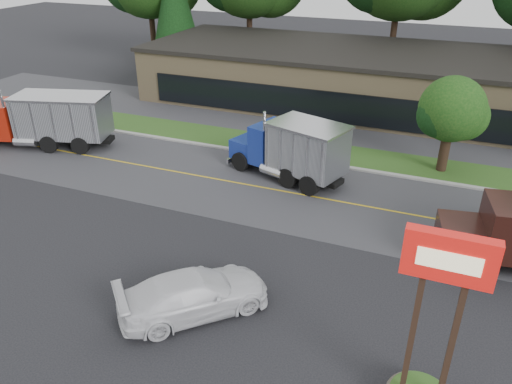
{
  "coord_description": "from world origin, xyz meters",
  "views": [
    {
      "loc": [
        9.9,
        -13.46,
        12.23
      ],
      "look_at": [
        2.36,
        5.18,
        1.8
      ],
      "focal_mm": 35.0,
      "sensor_mm": 36.0,
      "label": 1
    }
  ],
  "objects_px": {
    "dump_truck_blue": "(293,148)",
    "rally_car": "(194,294)",
    "dump_truck_red": "(43,119)",
    "bilo_sign": "(428,357)"
  },
  "relations": [
    {
      "from": "bilo_sign",
      "to": "rally_car",
      "type": "height_order",
      "value": "bilo_sign"
    },
    {
      "from": "bilo_sign",
      "to": "rally_car",
      "type": "relative_size",
      "value": 1.09
    },
    {
      "from": "dump_truck_red",
      "to": "rally_car",
      "type": "bearing_deg",
      "value": 131.24
    },
    {
      "from": "dump_truck_red",
      "to": "dump_truck_blue",
      "type": "bearing_deg",
      "value": 168.77
    },
    {
      "from": "bilo_sign",
      "to": "dump_truck_blue",
      "type": "height_order",
      "value": "bilo_sign"
    },
    {
      "from": "dump_truck_blue",
      "to": "bilo_sign",
      "type": "bearing_deg",
      "value": 139.68
    },
    {
      "from": "bilo_sign",
      "to": "rally_car",
      "type": "bearing_deg",
      "value": 170.5
    },
    {
      "from": "dump_truck_red",
      "to": "rally_car",
      "type": "distance_m",
      "value": 19.65
    },
    {
      "from": "dump_truck_blue",
      "to": "rally_car",
      "type": "xyz_separation_m",
      "value": [
        0.25,
        -11.97,
        -1.01
      ]
    },
    {
      "from": "dump_truck_blue",
      "to": "rally_car",
      "type": "relative_size",
      "value": 1.32
    }
  ]
}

